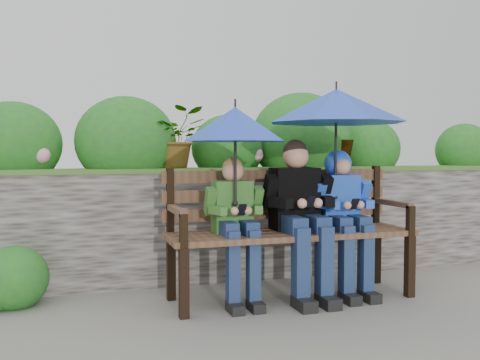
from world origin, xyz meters
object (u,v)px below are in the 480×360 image
object	(u,v)px
boy_left	(236,219)
boy_right	(343,207)
umbrella_right	(336,106)
boy_middle	(300,209)
umbrella_left	(235,124)
park_bench	(287,223)

from	to	relation	value
boy_left	boy_right	world-z (taller)	boy_right
boy_right	umbrella_right	bearing A→B (deg)	170.29
boy_middle	boy_right	bearing A→B (deg)	3.13
boy_left	umbrella_left	xyz separation A→B (m)	(-0.01, -0.03, 0.73)
park_bench	umbrella_right	world-z (taller)	umbrella_right
boy_left	umbrella_left	distance (m)	0.73
park_bench	umbrella_right	distance (m)	1.03
boy_left	boy_middle	size ratio (longest dim) A/B	0.89
boy_left	boy_right	bearing A→B (deg)	0.43
boy_left	umbrella_left	world-z (taller)	umbrella_left
boy_left	park_bench	bearing A→B (deg)	10.99
boy_left	umbrella_left	size ratio (longest dim) A/B	1.39
boy_middle	umbrella_left	bearing A→B (deg)	-178.70
boy_left	boy_middle	bearing A→B (deg)	-1.60
park_bench	boy_left	world-z (taller)	boy_left
boy_right	umbrella_right	world-z (taller)	umbrella_right
park_bench	umbrella_right	bearing A→B (deg)	-10.37
park_bench	boy_right	xyz separation A→B (m)	(0.46, -0.08, 0.13)
park_bench	umbrella_right	size ratio (longest dim) A/B	1.77
boy_right	umbrella_left	size ratio (longest dim) A/B	1.46
park_bench	boy_left	distance (m)	0.48
boy_middle	boy_right	distance (m)	0.40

